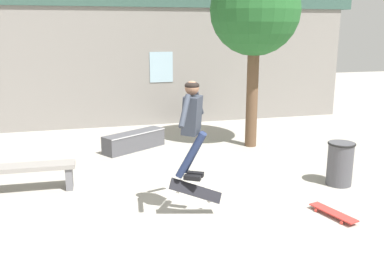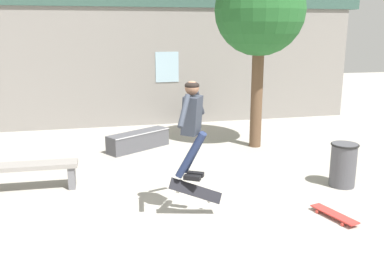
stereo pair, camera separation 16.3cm
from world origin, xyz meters
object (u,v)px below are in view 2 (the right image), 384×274
object	(u,v)px
skate_ledge	(138,141)
skater	(192,121)
park_bench	(29,171)
skateboard_flipping	(196,191)
skateboard_resting	(334,214)
tree_right	(260,12)
trash_bin	(343,164)

from	to	relation	value
skate_ledge	skater	world-z (taller)	skater
park_bench	skate_ledge	bearing A→B (deg)	47.08
skateboard_flipping	skateboard_resting	world-z (taller)	skateboard_flipping
tree_right	skate_ledge	xyz separation A→B (m)	(-2.88, 0.40, -3.03)
trash_bin	tree_right	bearing A→B (deg)	100.29
skate_ledge	skateboard_resting	world-z (taller)	skate_ledge
skate_ledge	skater	distance (m)	4.24
park_bench	skateboard_resting	world-z (taller)	park_bench
skate_ledge	park_bench	bearing A→B (deg)	-166.59
trash_bin	skateboard_flipping	xyz separation A→B (m)	(-2.99, -0.66, -0.01)
trash_bin	skater	world-z (taller)	skater
skate_ledge	skater	size ratio (longest dim) A/B	1.07
park_bench	trash_bin	size ratio (longest dim) A/B	2.10
park_bench	skateboard_resting	xyz separation A→B (m)	(4.75, -2.38, -0.30)
park_bench	skateboard_resting	size ratio (longest dim) A/B	1.99
tree_right	skateboard_resting	world-z (taller)	tree_right
tree_right	skater	xyz separation A→B (m)	(-2.49, -3.61, -1.72)
skateboard_flipping	skate_ledge	bearing A→B (deg)	101.58
tree_right	skateboard_flipping	size ratio (longest dim) A/B	5.08
skater	skateboard_flipping	distance (m)	1.11
tree_right	trash_bin	size ratio (longest dim) A/B	5.29
trash_bin	skater	distance (m)	3.29
skateboard_resting	skateboard_flipping	bearing A→B (deg)	-120.44
tree_right	skate_ledge	bearing A→B (deg)	172.00
tree_right	skate_ledge	world-z (taller)	tree_right
skater	park_bench	bearing A→B (deg)	177.24
park_bench	skate_ledge	xyz separation A→B (m)	(2.24, 2.27, -0.15)
skater	skateboard_flipping	size ratio (longest dim) A/B	1.76
skate_ledge	skateboard_resting	distance (m)	5.28
skate_ledge	skateboard_resting	xyz separation A→B (m)	(2.51, -4.65, -0.15)
tree_right	skateboard_flipping	distance (m)	5.24
skate_ledge	tree_right	bearing A→B (deg)	-39.96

